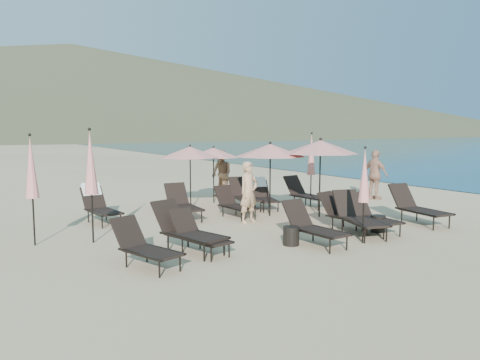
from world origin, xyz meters
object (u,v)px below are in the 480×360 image
lounger_6 (99,204)px  lounger_0 (198,234)px  lounger_11 (306,193)px  beachgoer_c (375,175)px  lounger_8 (234,203)px  umbrella_closed_3 (91,163)px  umbrella_open_3 (213,153)px  beachgoer_b (222,174)px  beachgoer_a (249,192)px  umbrella_closed_0 (364,176)px  side_table_1 (378,224)px  umbrella_open_0 (270,150)px  lounger_2 (313,225)px  lounger_13 (358,215)px  umbrella_open_1 (320,147)px  umbrella_closed_1 (311,155)px  side_table_0 (291,236)px  umbrella_open_2 (190,152)px  lounger_1 (186,229)px  lounger_9 (244,195)px  lounger_7 (183,203)px  lounger_3 (371,215)px  lounger_5 (417,206)px  lounger_10 (263,194)px  lounger_12 (144,245)px  lounger_4 (346,213)px  umbrella_closed_2 (31,168)px

lounger_6 → lounger_0: bearing=-84.4°
lounger_11 → beachgoer_c: beachgoer_c is taller
lounger_8 → umbrella_closed_3: (-4.50, -0.99, 1.46)m
umbrella_open_3 → beachgoer_b: umbrella_open_3 is taller
lounger_0 → beachgoer_a: bearing=27.0°
umbrella_closed_0 → side_table_1: size_ratio=5.15×
side_table_1 → beachgoer_b: (-0.46, 7.41, 0.71)m
umbrella_open_0 → umbrella_open_3: bearing=93.9°
lounger_2 → lounger_13: 1.68m
lounger_6 → umbrella_open_1: bearing=-30.7°
umbrella_closed_1 → side_table_0: (-3.96, -3.96, -1.56)m
lounger_11 → umbrella_closed_1: (0.23, 0.01, 1.30)m
lounger_0 → umbrella_open_2: bearing=54.1°
lounger_1 → lounger_9: (4.03, 3.97, -0.02)m
lounger_1 → lounger_11: size_ratio=1.07×
side_table_0 → lounger_9: bearing=69.9°
lounger_7 → lounger_13: (2.89, -4.27, 0.02)m
umbrella_closed_0 → side_table_1: bearing=26.7°
beachgoer_a → lounger_2: bearing=-104.1°
lounger_3 → lounger_13: (-0.55, -0.07, 0.05)m
beachgoer_c → umbrella_closed_0: bearing=127.0°
lounger_0 → umbrella_open_1: 5.58m
lounger_9 → umbrella_open_3: (-0.29, 1.61, 1.35)m
lounger_13 → side_table_1: 0.72m
beachgoer_c → umbrella_open_2: bearing=73.1°
umbrella_open_1 → beachgoer_c: (4.16, 1.56, -1.19)m
lounger_0 → umbrella_closed_3: bearing=116.7°
umbrella_open_1 → lounger_5: bearing=-52.9°
lounger_0 → lounger_6: size_ratio=0.91×
lounger_3 → umbrella_open_0: (-0.98, 3.15, 1.58)m
lounger_5 → lounger_8: (-3.89, 3.60, -0.07)m
umbrella_open_0 → beachgoer_a: size_ratio=1.30×
lounger_3 → lounger_10: 4.47m
lounger_6 → umbrella_closed_3: (-0.79, -2.36, 1.37)m
lounger_13 → umbrella_closed_0: (-0.54, -0.68, 1.09)m
lounger_9 → umbrella_open_1: bearing=-51.9°
lounger_12 → lounger_9: bearing=23.7°
umbrella_closed_1 → beachgoer_c: size_ratio=1.35×
lounger_4 → lounger_7: bearing=117.3°
lounger_2 → umbrella_open_3: bearing=77.7°
lounger_7 → umbrella_closed_0: (2.35, -4.95, 1.11)m
lounger_4 → lounger_5: 2.32m
lounger_10 → umbrella_open_2: umbrella_open_2 is taller
lounger_8 → umbrella_open_2: umbrella_open_2 is taller
lounger_8 → lounger_10: (1.67, 0.83, 0.05)m
lounger_3 → umbrella_closed_2: (-7.69, 3.09, 1.35)m
lounger_12 → umbrella_closed_2: 3.61m
lounger_0 → lounger_2: (2.58, -0.77, 0.04)m
lounger_2 → lounger_12: 3.95m
lounger_12 → beachgoer_b: 9.20m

